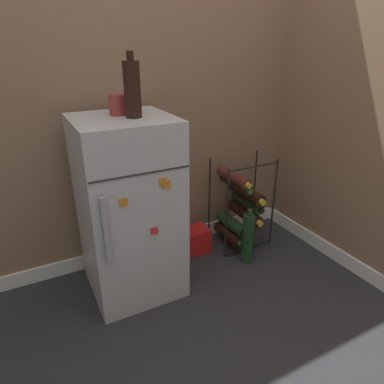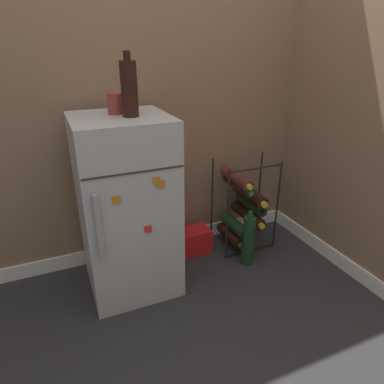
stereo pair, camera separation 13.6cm
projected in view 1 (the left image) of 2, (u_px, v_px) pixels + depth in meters
The scene contains 8 objects.
ground_plane at pixel (215, 313), 1.76m from camera, with size 14.00×14.00×0.00m, color #28282B.
wall_back at pixel (152, 49), 1.85m from camera, with size 6.85×0.07×2.50m.
mini_fridge at pixel (129, 209), 1.78m from camera, with size 0.47×0.49×0.96m.
wine_rack at pixel (239, 205), 2.25m from camera, with size 0.38×0.33×0.61m.
soda_box at pixel (186, 242), 2.23m from camera, with size 0.30×0.15×0.16m.
fridge_top_cup at pixel (118, 105), 1.61m from camera, with size 0.08×0.08×0.10m.
fridge_top_bottle at pixel (132, 89), 1.52m from camera, with size 0.08×0.08×0.29m.
loose_bottle_floor at pixel (248, 238), 2.11m from camera, with size 0.07×0.07×0.36m.
Camera 1 is at (-0.74, -1.15, 1.27)m, focal length 32.00 mm.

